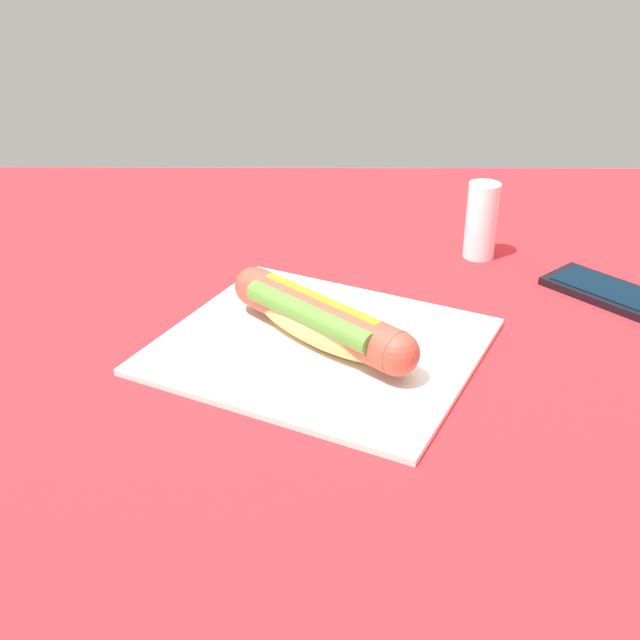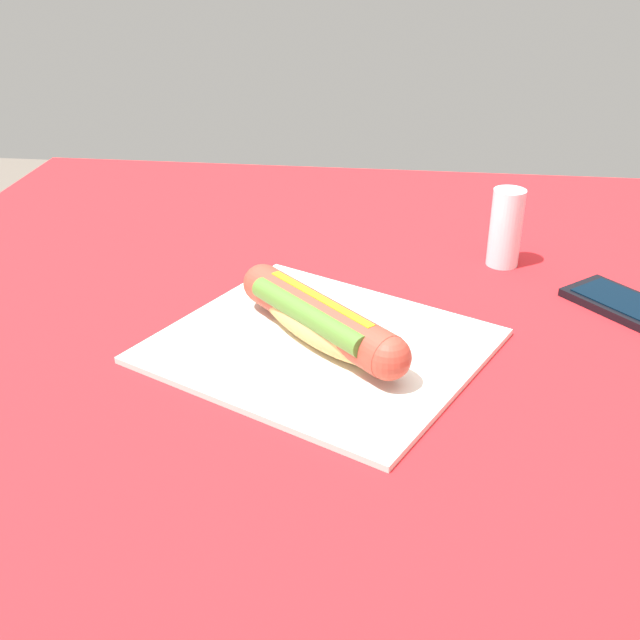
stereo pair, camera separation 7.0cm
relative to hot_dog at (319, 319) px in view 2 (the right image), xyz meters
The scene contains 5 objects.
dining_table 0.18m from the hot_dog, 135.57° to the right, with size 1.13×1.01×0.78m.
paper_wrapper 0.03m from the hot_dog, 134.60° to the right, with size 0.28×0.24×0.01m, color silver.
hot_dog is the anchor object (origin of this frame).
cell_phone 0.32m from the hot_dog, 158.86° to the right, with size 0.13×0.13×0.01m.
salt_shaker 0.28m from the hot_dog, 130.37° to the right, with size 0.04×0.04×0.09m, color silver.
Camera 2 is at (-0.02, 0.67, 1.14)m, focal length 43.32 mm.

